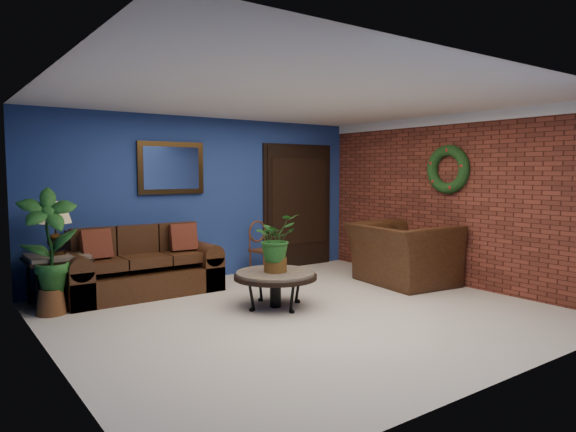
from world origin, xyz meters
TOP-DOWN VIEW (x-y plane):
  - floor at (0.00, 0.00)m, footprint 5.50×5.50m
  - wall_back at (0.00, 2.50)m, footprint 5.50×0.04m
  - wall_left at (-2.75, 0.00)m, footprint 0.04×5.00m
  - wall_right_brick at (2.75, 0.00)m, footprint 0.04×5.00m
  - ceiling at (0.00, 0.00)m, footprint 5.50×5.00m
  - crown_molding at (2.72, 0.00)m, footprint 0.03×5.00m
  - wall_mirror at (-0.60, 2.46)m, footprint 1.02×0.06m
  - closet_door at (1.75, 2.47)m, footprint 1.44×0.06m
  - wreath at (2.69, 0.05)m, footprint 0.16×0.72m
  - sofa at (-1.24, 2.08)m, footprint 2.06×0.89m
  - coffee_table at (-0.13, 0.42)m, footprint 1.02×1.02m
  - end_table at (-2.30, 2.05)m, footprint 0.71×0.71m
  - table_lamp at (-2.30, 2.05)m, footprint 0.38×0.38m
  - side_chair at (0.76, 2.11)m, footprint 0.43×0.43m
  - armchair at (2.15, 0.41)m, footprint 1.36×1.52m
  - coffee_plant at (-0.13, 0.42)m, footprint 0.60×0.54m
  - floor_plant at (2.35, 0.58)m, footprint 0.37×0.30m
  - tall_plant at (-2.45, 1.69)m, footprint 0.71×0.54m

SIDE VIEW (x-z plane):
  - floor at x=0.00m, z-range 0.00..0.00m
  - sofa at x=-1.24m, z-range -0.16..0.77m
  - coffee_table at x=-0.13m, z-range 0.16..0.60m
  - floor_plant at x=2.35m, z-range 0.01..0.81m
  - armchair at x=2.15m, z-range 0.00..0.90m
  - end_table at x=-2.30m, z-range 0.17..0.82m
  - side_chair at x=0.76m, z-range 0.06..0.94m
  - tall_plant at x=-2.45m, z-range 0.06..1.55m
  - coffee_plant at x=-0.13m, z-range 0.47..1.18m
  - closet_door at x=1.75m, z-range -0.04..2.14m
  - table_lamp at x=-2.30m, z-range 0.74..1.37m
  - wall_back at x=0.00m, z-range 0.00..2.50m
  - wall_left at x=-2.75m, z-range 0.00..2.50m
  - wall_right_brick at x=2.75m, z-range 0.00..2.50m
  - wreath at x=2.69m, z-range 1.34..2.06m
  - wall_mirror at x=-0.60m, z-range 1.33..2.10m
  - crown_molding at x=2.72m, z-range 2.36..2.50m
  - ceiling at x=0.00m, z-range 2.49..2.51m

